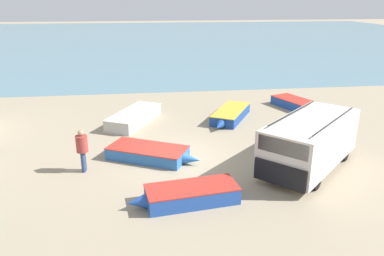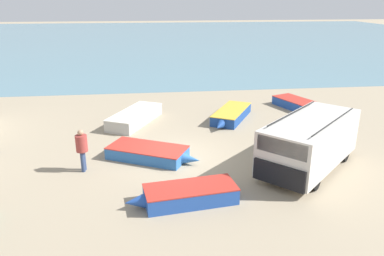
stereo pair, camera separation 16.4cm
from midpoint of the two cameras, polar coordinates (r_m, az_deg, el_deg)
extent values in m
plane|color=gray|center=(16.70, -2.40, -4.47)|extent=(200.00, 200.00, 0.00)
cube|color=slate|center=(67.58, -6.06, 13.55)|extent=(120.00, 80.00, 0.01)
cube|color=beige|center=(16.03, 17.84, -1.87)|extent=(5.37, 5.29, 1.83)
cube|color=black|center=(13.90, 13.37, -7.02)|extent=(1.47, 1.52, 0.82)
cube|color=#1E232D|center=(13.55, 13.86, -2.93)|extent=(1.38, 1.43, 0.59)
cylinder|color=black|center=(14.64, 18.54, -7.76)|extent=(0.61, 0.60, 0.64)
cylinder|color=black|center=(15.31, 11.80, -5.89)|extent=(0.61, 0.60, 0.64)
cylinder|color=black|center=(17.55, 22.51, -3.67)|extent=(0.61, 0.60, 0.64)
cylinder|color=black|center=(18.11, 16.72, -2.27)|extent=(0.61, 0.60, 0.64)
cylinder|color=black|center=(15.44, 21.16, 1.02)|extent=(3.19, 3.08, 0.05)
cylinder|color=black|center=(16.00, 15.40, 2.26)|extent=(3.19, 3.08, 0.05)
cube|color=#234CA3|center=(24.92, 15.77, 3.54)|extent=(2.45, 3.35, 0.52)
cone|color=#234CA3|center=(23.69, 18.84, 2.42)|extent=(0.70, 0.80, 0.49)
cube|color=#B22D23|center=(24.87, 15.81, 3.97)|extent=(1.30, 0.67, 0.05)
cube|color=#B22D23|center=(24.84, 15.83, 4.16)|extent=(2.48, 3.38, 0.04)
cube|color=navy|center=(21.93, 6.27, 2.08)|extent=(3.00, 3.86, 0.54)
cone|color=navy|center=(19.90, 4.45, 0.32)|extent=(0.84, 0.95, 0.51)
cube|color=gold|center=(21.87, 6.28, 2.59)|extent=(1.21, 0.80, 0.05)
cube|color=gold|center=(21.85, 6.29, 2.80)|extent=(3.03, 3.90, 0.04)
cube|color=#2D66AD|center=(16.62, -6.52, -3.79)|extent=(3.73, 2.93, 0.49)
cone|color=#2D66AD|center=(15.86, 0.21, -4.82)|extent=(0.87, 0.75, 0.47)
cube|color=#B22D23|center=(16.55, -6.54, -3.22)|extent=(0.83, 1.38, 0.05)
cube|color=#B22D23|center=(16.51, -6.55, -2.94)|extent=(3.76, 2.96, 0.04)
cube|color=#234CA3|center=(13.15, 0.13, -10.12)|extent=(3.29, 1.71, 0.55)
cone|color=#234CA3|center=(12.86, -8.32, -11.09)|extent=(0.76, 0.61, 0.52)
cube|color=#B22D23|center=(13.05, 0.13, -9.32)|extent=(0.36, 1.20, 0.05)
cube|color=#B22D23|center=(13.01, 0.13, -9.00)|extent=(3.32, 1.72, 0.04)
cube|color=#ADA89E|center=(21.32, -8.45, 1.62)|extent=(3.16, 4.32, 0.64)
cone|color=#ADA89E|center=(23.45, -5.62, 3.38)|extent=(0.95, 1.08, 0.61)
cube|color=silver|center=(21.25, -8.49, 2.28)|extent=(1.31, 0.79, 0.05)
cube|color=silver|center=(21.22, -8.50, 2.50)|extent=(3.19, 4.36, 0.04)
cylinder|color=navy|center=(15.97, -15.87, -4.72)|extent=(0.16, 0.16, 0.86)
cylinder|color=navy|center=(15.81, -16.02, -4.98)|extent=(0.16, 0.16, 0.86)
cylinder|color=#993833|center=(15.60, -16.20, -2.26)|extent=(0.47, 0.47, 0.68)
sphere|color=tan|center=(15.44, -16.36, -0.68)|extent=(0.23, 0.23, 0.23)
camera|label=1|loc=(0.08, -89.73, 0.10)|focal=35.00mm
camera|label=2|loc=(0.08, 90.27, -0.10)|focal=35.00mm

